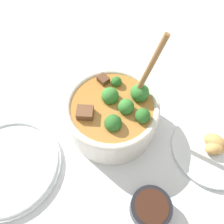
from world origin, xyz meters
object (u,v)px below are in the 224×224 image
at_px(stew_bowl, 113,113).
at_px(condiment_bowl, 150,208).
at_px(food_plate, 212,148).
at_px(empty_plate, 9,165).

bearing_deg(stew_bowl, condiment_bowl, -27.53).
relative_size(stew_bowl, condiment_bowl, 3.07).
height_order(stew_bowl, food_plate, stew_bowl).
relative_size(condiment_bowl, empty_plate, 0.35).
bearing_deg(condiment_bowl, food_plate, 81.46).
bearing_deg(food_plate, stew_bowl, -154.39).
bearing_deg(food_plate, condiment_bowl, -98.54).
height_order(stew_bowl, empty_plate, stew_bowl).
xyz_separation_m(stew_bowl, condiment_bowl, (0.20, -0.10, -0.04)).
bearing_deg(empty_plate, condiment_bowl, 25.57).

